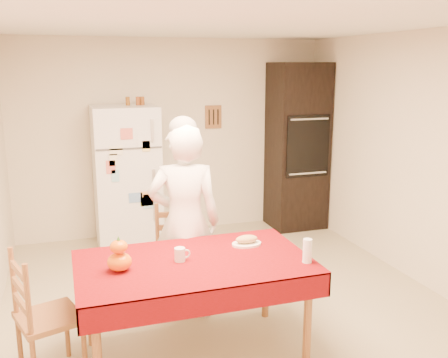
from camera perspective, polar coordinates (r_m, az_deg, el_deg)
name	(u,v)px	position (r m, az deg, el deg)	size (l,w,h in m)	color
floor	(227,303)	(4.78, 0.38, -13.99)	(4.50, 4.50, 0.00)	tan
room_shell	(228,129)	(4.30, 0.41, 5.69)	(4.02, 4.52, 2.51)	beige
refrigerator	(127,177)	(6.11, -11.05, 0.23)	(0.75, 0.74, 1.70)	white
oven_cabinet	(297,146)	(6.76, 8.36, 3.70)	(0.70, 0.62, 2.20)	black
dining_table	(194,270)	(3.73, -3.44, -10.29)	(1.70, 1.00, 0.76)	brown
chair_far	(178,253)	(4.56, -5.25, -8.42)	(0.48, 0.46, 0.95)	brown
chair_left	(39,313)	(3.75, -20.38, -14.14)	(0.51, 0.52, 0.95)	brown
seated_woman	(185,223)	(4.28, -4.52, -4.99)	(0.62, 0.41, 1.70)	white
coffee_mug	(180,255)	(3.69, -5.07, -8.59)	(0.08, 0.08, 0.10)	silver
pumpkin_lower	(120,262)	(3.58, -11.85, -9.24)	(0.17, 0.17, 0.13)	#E03E05
pumpkin_upper	(119,247)	(3.54, -11.93, -7.58)	(0.12, 0.12, 0.09)	#C33B04
wine_glass	(307,251)	(3.69, 9.50, -8.09)	(0.07, 0.07, 0.18)	white
bread_plate	(247,244)	(4.00, 2.60, -7.42)	(0.24, 0.24, 0.02)	white
bread_loaf	(247,239)	(3.99, 2.60, -6.87)	(0.18, 0.10, 0.06)	#A47E50
spice_jar_left	(128,101)	(6.04, -10.95, 8.73)	(0.05, 0.05, 0.10)	brown
spice_jar_mid	(138,101)	(6.05, -9.80, 8.79)	(0.05, 0.05, 0.10)	brown
spice_jar_right	(142,101)	(6.06, -9.32, 8.81)	(0.05, 0.05, 0.10)	brown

